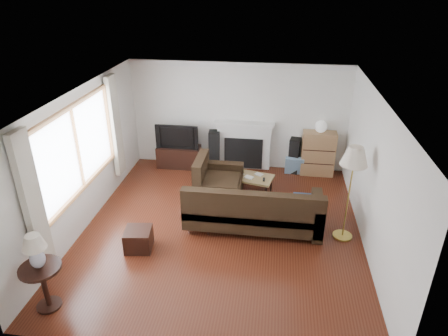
# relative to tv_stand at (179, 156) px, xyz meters

# --- Properties ---
(room) EXTENTS (5.10, 5.60, 2.54)m
(room) POSITION_rel_tv_stand_xyz_m (1.40, -2.49, 1.00)
(room) COLOR #501F11
(room) RESTS_ON ground
(window) EXTENTS (0.12, 2.74, 1.54)m
(window) POSITION_rel_tv_stand_xyz_m (-1.05, -2.69, 1.30)
(window) COLOR brown
(window) RESTS_ON room
(curtain_near) EXTENTS (0.10, 0.35, 2.10)m
(curtain_near) POSITION_rel_tv_stand_xyz_m (-1.00, -4.21, 1.15)
(curtain_near) COLOR beige
(curtain_near) RESTS_ON room
(curtain_far) EXTENTS (0.10, 0.35, 2.10)m
(curtain_far) POSITION_rel_tv_stand_xyz_m (-1.00, -1.17, 1.15)
(curtain_far) COLOR beige
(curtain_far) RESTS_ON room
(fireplace) EXTENTS (1.40, 0.26, 1.15)m
(fireplace) POSITION_rel_tv_stand_xyz_m (1.55, 0.15, 0.32)
(fireplace) COLOR white
(fireplace) RESTS_ON room
(tv_stand) EXTENTS (1.02, 0.46, 0.51)m
(tv_stand) POSITION_rel_tv_stand_xyz_m (0.00, 0.00, 0.00)
(tv_stand) COLOR black
(tv_stand) RESTS_ON ground
(television) EXTENTS (1.01, 0.13, 0.58)m
(television) POSITION_rel_tv_stand_xyz_m (0.00, 0.00, 0.54)
(television) COLOR black
(television) RESTS_ON tv_stand
(speaker_left) EXTENTS (0.28, 0.33, 0.92)m
(speaker_left) POSITION_rel_tv_stand_xyz_m (0.86, 0.06, 0.20)
(speaker_left) COLOR black
(speaker_left) RESTS_ON ground
(speaker_right) EXTENTS (0.28, 0.31, 0.84)m
(speaker_right) POSITION_rel_tv_stand_xyz_m (2.74, 0.06, 0.16)
(speaker_right) COLOR black
(speaker_right) RESTS_ON ground
(bookshelf) EXTENTS (0.75, 0.36, 1.03)m
(bookshelf) POSITION_rel_tv_stand_xyz_m (3.27, 0.04, 0.26)
(bookshelf) COLOR #9B7148
(bookshelf) RESTS_ON ground
(globe_lamp) EXTENTS (0.27, 0.27, 0.27)m
(globe_lamp) POSITION_rel_tv_stand_xyz_m (3.27, 0.04, 0.91)
(globe_lamp) COLOR white
(globe_lamp) RESTS_ON bookshelf
(sectional_sofa) EXTENTS (2.67, 1.95, 0.86)m
(sectional_sofa) POSITION_rel_tv_stand_xyz_m (1.96, -2.35, 0.18)
(sectional_sofa) COLOR black
(sectional_sofa) RESTS_ON ground
(coffee_table) EXTENTS (1.09, 0.75, 0.39)m
(coffee_table) POSITION_rel_tv_stand_xyz_m (1.78, -1.06, -0.06)
(coffee_table) COLOR olive
(coffee_table) RESTS_ON ground
(footstool) EXTENTS (0.49, 0.49, 0.37)m
(footstool) POSITION_rel_tv_stand_xyz_m (0.08, -3.26, -0.07)
(footstool) COLOR black
(footstool) RESTS_ON ground
(floor_lamp) EXTENTS (0.60, 0.60, 1.74)m
(floor_lamp) POSITION_rel_tv_stand_xyz_m (3.57, -2.44, 0.62)
(floor_lamp) COLOR gold
(floor_lamp) RESTS_ON ground
(side_table) EXTENTS (0.56, 0.56, 0.70)m
(side_table) POSITION_rel_tv_stand_xyz_m (-0.75, -4.71, 0.09)
(side_table) COLOR black
(side_table) RESTS_ON ground
(table_lamp) EXTENTS (0.31, 0.31, 0.51)m
(table_lamp) POSITION_rel_tv_stand_xyz_m (-0.75, -4.71, 0.70)
(table_lamp) COLOR silver
(table_lamp) RESTS_ON side_table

